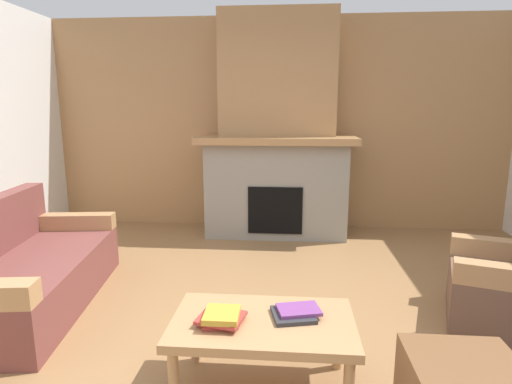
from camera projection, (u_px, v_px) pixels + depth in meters
ground at (262, 345)px, 2.81m from camera, size 9.00×9.00×0.00m
wall_back_wood_panel at (278, 125)px, 5.48m from camera, size 6.00×0.12×2.70m
fireplace at (277, 141)px, 5.15m from camera, size 1.90×0.82×2.70m
couch at (25, 272)px, 3.31m from camera, size 1.07×1.90×0.85m
coffee_table at (263, 329)px, 2.29m from camera, size 1.00×0.60×0.43m
book_stack_near_edge at (221, 317)px, 2.23m from camera, size 0.27×0.24×0.07m
book_stack_center at (295, 313)px, 2.31m from camera, size 0.29×0.25×0.04m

